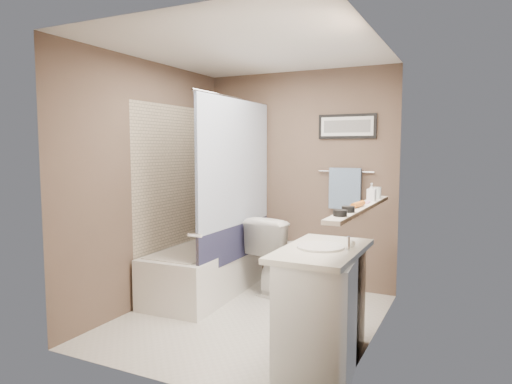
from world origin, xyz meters
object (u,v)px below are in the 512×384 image
at_px(glass_jar, 376,193).
at_px(vanity, 322,308).
at_px(hair_brush_front, 358,204).
at_px(candle_bowl_near, 340,213).
at_px(candle_bowl_far, 348,209).
at_px(toilet, 283,253).
at_px(soap_bottle, 372,192).
at_px(bathtub, 205,271).

bearing_deg(glass_jar, vanity, -101.46).
distance_m(vanity, hair_brush_front, 0.80).
distance_m(candle_bowl_near, candle_bowl_far, 0.20).
height_order(toilet, candle_bowl_near, candle_bowl_near).
xyz_separation_m(toilet, soap_bottle, (1.08, -0.70, 0.77)).
bearing_deg(candle_bowl_near, soap_bottle, 90.00).
bearing_deg(candle_bowl_far, hair_brush_front, 90.00).
relative_size(candle_bowl_near, hair_brush_front, 0.41).
relative_size(candle_bowl_far, glass_jar, 0.90).
xyz_separation_m(vanity, candle_bowl_near, (0.19, -0.24, 0.73)).
relative_size(bathtub, glass_jar, 15.00).
xyz_separation_m(hair_brush_front, glass_jar, (0.00, 0.67, 0.03)).
distance_m(candle_bowl_far, glass_jar, 0.95).
height_order(candle_bowl_near, glass_jar, glass_jar).
relative_size(toilet, vanity, 0.92).
xyz_separation_m(candle_bowl_far, hair_brush_front, (0.00, 0.28, 0.00)).
relative_size(toilet, glass_jar, 8.29).
bearing_deg(glass_jar, bathtub, 179.19).
height_order(toilet, soap_bottle, soap_bottle).
bearing_deg(bathtub, vanity, -32.96).
height_order(toilet, hair_brush_front, hair_brush_front).
bearing_deg(candle_bowl_far, bathtub, 151.33).
bearing_deg(candle_bowl_near, candle_bowl_far, 90.00).
height_order(glass_jar, soap_bottle, soap_bottle).
xyz_separation_m(toilet, hair_brush_front, (1.08, -1.16, 0.72)).
height_order(vanity, candle_bowl_near, candle_bowl_near).
height_order(bathtub, hair_brush_front, hair_brush_front).
xyz_separation_m(toilet, glass_jar, (1.08, -0.49, 0.75)).
height_order(vanity, hair_brush_front, hair_brush_front).
distance_m(bathtub, candle_bowl_far, 2.22).
bearing_deg(vanity, hair_brush_front, 47.30).
bearing_deg(candle_bowl_far, candle_bowl_near, -90.00).
relative_size(vanity, glass_jar, 9.00).
bearing_deg(vanity, glass_jar, 73.07).
bearing_deg(toilet, bathtub, 44.47).
bearing_deg(toilet, candle_bowl_near, 134.13).
distance_m(bathtub, candle_bowl_near, 2.31).
distance_m(bathtub, glass_jar, 2.01).
bearing_deg(toilet, vanity, 133.35).
height_order(vanity, candle_bowl_far, candle_bowl_far).
distance_m(toilet, hair_brush_front, 1.75).
relative_size(toilet, candle_bowl_far, 9.21).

